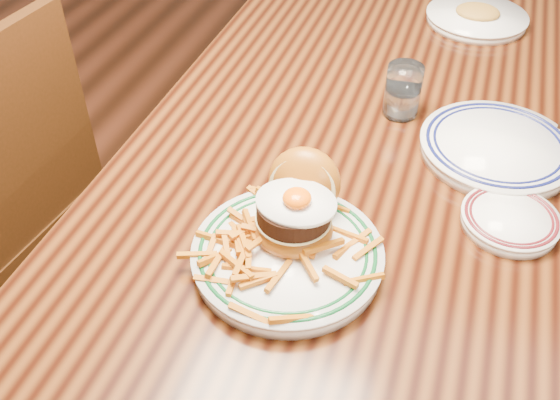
% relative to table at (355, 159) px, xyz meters
% --- Properties ---
extents(floor, '(6.00, 6.00, 0.00)m').
position_rel_table_xyz_m(floor, '(0.00, 0.00, -0.66)').
color(floor, black).
rests_on(floor, ground).
extents(table, '(0.85, 1.60, 0.75)m').
position_rel_table_xyz_m(table, '(0.00, 0.00, 0.00)').
color(table, black).
rests_on(table, floor).
extents(main_plate, '(0.30, 0.32, 0.15)m').
position_rel_table_xyz_m(main_plate, '(-0.02, -0.39, 0.13)').
color(main_plate, white).
rests_on(main_plate, table).
extents(side_plate, '(0.16, 0.17, 0.03)m').
position_rel_table_xyz_m(side_plate, '(0.31, -0.21, 0.10)').
color(side_plate, white).
rests_on(side_plate, table).
extents(rear_plate, '(0.29, 0.29, 0.03)m').
position_rel_table_xyz_m(rear_plate, '(0.27, -0.01, 0.11)').
color(rear_plate, white).
rests_on(rear_plate, table).
extents(water_glass, '(0.07, 0.07, 0.11)m').
position_rel_table_xyz_m(water_glass, '(0.07, 0.07, 0.14)').
color(water_glass, white).
rests_on(water_glass, table).
extents(far_plate, '(0.26, 0.26, 0.05)m').
position_rel_table_xyz_m(far_plate, '(0.18, 0.54, 0.10)').
color(far_plate, white).
rests_on(far_plate, table).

